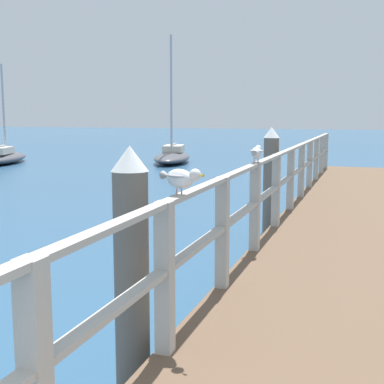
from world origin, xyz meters
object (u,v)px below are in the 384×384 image
dock_piling_near (132,270)px  seagull_foreground (181,178)px  seagull_background (256,152)px  boat_2 (172,156)px  boat_1 (4,157)px  dock_piling_far (271,180)px

dock_piling_near → seagull_foreground: dock_piling_near is taller
seagull_background → boat_2: bearing=109.6°
boat_1 → boat_2: bearing=3.0°
seagull_background → boat_2: (-7.30, 16.26, -1.43)m
boat_2 → seagull_background: bearing=101.2°
dock_piling_near → boat_1: size_ratio=0.45×
dock_piling_far → boat_2: boat_2 is taller
boat_2 → boat_1: bearing=8.2°
dock_piling_near → seagull_background: dock_piling_near is taller
seagull_foreground → dock_piling_near: bearing=-48.3°
seagull_foreground → boat_1: boat_1 is taller
dock_piling_near → boat_2: boat_2 is taller
dock_piling_far → seagull_foreground: dock_piling_far is taller
dock_piling_near → dock_piling_far: 6.13m
boat_1 → boat_2: 7.67m
dock_piling_far → seagull_background: size_ratio=4.19×
seagull_background → dock_piling_far: bearing=92.2°
dock_piling_near → boat_2: size_ratio=0.35×
dock_piling_far → seagull_background: dock_piling_far is taller
dock_piling_near → dock_piling_far: size_ratio=1.00×
dock_piling_far → dock_piling_near: bearing=-90.0°
dock_piling_far → seagull_foreground: bearing=-86.3°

